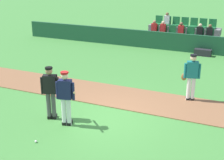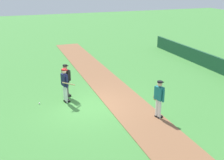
% 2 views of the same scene
% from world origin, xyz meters
% --- Properties ---
extents(ground_plane, '(80.00, 80.00, 0.00)m').
position_xyz_m(ground_plane, '(0.00, 0.00, 0.00)').
color(ground_plane, '#42843A').
extents(infield_dirt_path, '(28.00, 2.07, 0.03)m').
position_xyz_m(infield_dirt_path, '(0.00, 1.80, 0.01)').
color(infield_dirt_path, brown).
rests_on(infield_dirt_path, ground).
extents(batter_navy_jersey, '(0.74, 0.71, 1.76)m').
position_xyz_m(batter_navy_jersey, '(-0.93, -0.98, 0.97)').
color(batter_navy_jersey, white).
rests_on(batter_navy_jersey, ground).
extents(umpire_home_plate, '(0.55, 0.42, 1.76)m').
position_xyz_m(umpire_home_plate, '(-1.62, -0.78, 1.00)').
color(umpire_home_plate, '#4C4C4C').
rests_on(umpire_home_plate, ground).
extents(runner_teal_jersey, '(0.67, 0.38, 1.76)m').
position_xyz_m(runner_teal_jersey, '(2.19, 2.53, 0.96)').
color(runner_teal_jersey, white).
rests_on(runner_teal_jersey, ground).
extents(baseball, '(0.07, 0.07, 0.07)m').
position_xyz_m(baseball, '(-1.17, -2.28, 0.04)').
color(baseball, white).
rests_on(baseball, ground).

